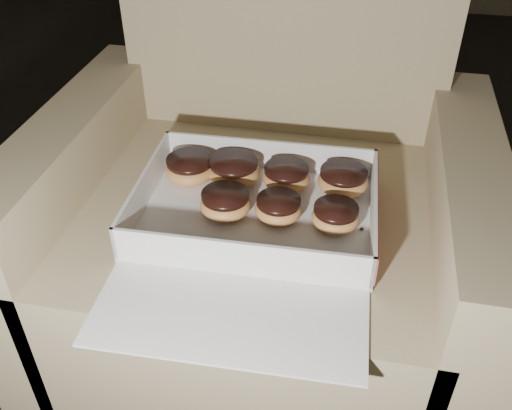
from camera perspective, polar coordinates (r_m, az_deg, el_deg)
The scene contains 14 objects.
floor at distance 1.47m, azimuth -5.68°, elevation -7.57°, with size 4.50×4.50×0.00m, color black.
armchair at distance 1.18m, azimuth 0.70°, elevation -2.40°, with size 0.85×0.72×0.89m.
bakery_box at distance 0.98m, azimuth -0.23°, elevation -2.20°, with size 0.42×0.50×0.07m.
donut_a at distance 0.99m, azimuth 2.26°, elevation -0.28°, with size 0.08×0.08×0.04m.
donut_b at distance 1.10m, azimuth -6.61°, elevation 3.67°, with size 0.10×0.10×0.05m.
donut_c at distance 1.00m, azimuth -3.08°, elevation 0.22°, with size 0.09×0.09×0.05m.
donut_d at distance 0.99m, azimuth 7.96°, elevation -1.10°, with size 0.08×0.08×0.04m.
donut_e at distance 1.08m, azimuth -2.21°, elevation 3.47°, with size 0.10×0.10×0.05m.
donut_f at distance 1.07m, azimuth 8.69°, elevation 2.48°, with size 0.09×0.09×0.05m.
donut_g at distance 1.07m, azimuth 3.05°, elevation 2.88°, with size 0.09×0.09×0.04m.
crumb_a at distance 0.99m, azimuth 6.28°, elevation -2.10°, with size 0.01×0.01×0.00m, color black.
crumb_b at distance 1.00m, azimuth 10.52°, elevation -2.37°, with size 0.01×0.01×0.00m, color black.
crumb_c at distance 0.98m, azimuth -11.25°, elevation -3.21°, with size 0.01×0.01×0.00m, color black.
crumb_d at distance 0.91m, azimuth 5.01°, elevation -6.10°, with size 0.01×0.01×0.00m, color black.
Camera 1 is at (0.35, -0.99, 1.03)m, focal length 40.00 mm.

